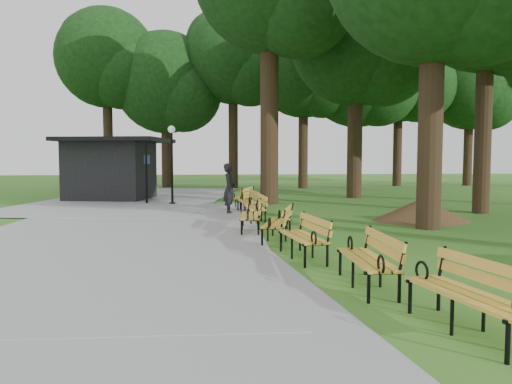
{
  "coord_description": "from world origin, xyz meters",
  "views": [
    {
      "loc": [
        -1.56,
        -10.48,
        2.03
      ],
      "look_at": [
        -0.16,
        2.78,
        1.1
      ],
      "focal_mm": 34.04,
      "sensor_mm": 36.0,
      "label": 1
    }
  ],
  "objects": [
    {
      "name": "ground",
      "position": [
        0.0,
        0.0,
        0.0
      ],
      "size": [
        100.0,
        100.0,
        0.0
      ],
      "primitive_type": "plane",
      "color": "#2E631C",
      "rests_on": "ground"
    },
    {
      "name": "path",
      "position": [
        -4.0,
        3.0,
        0.03
      ],
      "size": [
        12.0,
        38.0,
        0.06
      ],
      "primitive_type": "cube",
      "color": "gray",
      "rests_on": "ground"
    },
    {
      "name": "person",
      "position": [
        -0.68,
        7.1,
        0.92
      ],
      "size": [
        0.5,
        0.71,
        1.84
      ],
      "primitive_type": "imported",
      "rotation": [
        0.0,
        0.0,
        1.48
      ],
      "color": "black",
      "rests_on": "ground"
    },
    {
      "name": "kiosk",
      "position": [
        -6.14,
        13.81,
        1.5
      ],
      "size": [
        5.53,
        5.05,
        2.99
      ],
      "primitive_type": null,
      "rotation": [
        0.0,
        0.0,
        -0.21
      ],
      "color": "black",
      "rests_on": "ground"
    },
    {
      "name": "lamp_post",
      "position": [
        -2.98,
        10.89,
        2.45
      ],
      "size": [
        0.32,
        0.32,
        3.44
      ],
      "color": "black",
      "rests_on": "ground"
    },
    {
      "name": "dirt_mound",
      "position": [
        5.41,
        4.5,
        0.37
      ],
      "size": [
        2.6,
        2.6,
        0.73
      ],
      "primitive_type": "cone",
      "color": "#47301C",
      "rests_on": "ground"
    },
    {
      "name": "bench_0",
      "position": [
        1.47,
        -5.26,
        0.44
      ],
      "size": [
        0.97,
        1.98,
        0.88
      ],
      "primitive_type": null,
      "rotation": [
        0.0,
        0.0,
        -1.39
      ],
      "color": "gold",
      "rests_on": "ground"
    },
    {
      "name": "bench_1",
      "position": [
        0.96,
        -3.2,
        0.44
      ],
      "size": [
        0.71,
        1.92,
        0.88
      ],
      "primitive_type": null,
      "rotation": [
        0.0,
        0.0,
        -1.61
      ],
      "color": "gold",
      "rests_on": "ground"
    },
    {
      "name": "bench_2",
      "position": [
        0.39,
        -0.92,
        0.44
      ],
      "size": [
        0.86,
        1.96,
        0.88
      ],
      "primitive_type": null,
      "rotation": [
        0.0,
        0.0,
        -1.45
      ],
      "color": "gold",
      "rests_on": "ground"
    },
    {
      "name": "bench_3",
      "position": [
        0.18,
        1.15,
        0.44
      ],
      "size": [
        1.16,
        2.0,
        0.88
      ],
      "primitive_type": null,
      "rotation": [
        0.0,
        0.0,
        -1.86
      ],
      "color": "gold",
      "rests_on": "ground"
    },
    {
      "name": "bench_4",
      "position": [
        -0.32,
        2.78,
        0.44
      ],
      "size": [
        0.82,
        1.95,
        0.88
      ],
      "primitive_type": null,
      "rotation": [
        0.0,
        0.0,
        -1.67
      ],
      "color": "gold",
      "rests_on": "ground"
    },
    {
      "name": "bench_5",
      "position": [
        0.02,
        4.95,
        0.44
      ],
      "size": [
        0.7,
        1.92,
        0.88
      ],
      "primitive_type": null,
      "rotation": [
        0.0,
        0.0,
        -1.54
      ],
      "color": "gold",
      "rests_on": "ground"
    },
    {
      "name": "bench_6",
      "position": [
        -0.03,
        7.15,
        0.44
      ],
      "size": [
        0.79,
        1.95,
        0.88
      ],
      "primitive_type": null,
      "rotation": [
        0.0,
        0.0,
        -1.49
      ],
      "color": "gold",
      "rests_on": "ground"
    },
    {
      "name": "bench_7",
      "position": [
        -0.12,
        8.97,
        0.44
      ],
      "size": [
        1.27,
        2.0,
        0.88
      ],
      "primitive_type": null,
      "rotation": [
        0.0,
        0.0,
        -1.93
      ],
      "color": "gold",
      "rests_on": "ground"
    },
    {
      "name": "lawn_tree_1",
      "position": [
        8.59,
        6.42,
        7.72
      ],
      "size": [
        5.3,
        5.3,
        10.44
      ],
      "color": "black",
      "rests_on": "ground"
    },
    {
      "name": "lawn_tree_4",
      "position": [
        6.06,
        13.73,
        7.94
      ],
      "size": [
        6.65,
        6.65,
        11.33
      ],
      "color": "black",
      "rests_on": "ground"
    },
    {
      "name": "tree_backdrop",
      "position": [
        6.58,
        22.82,
        8.09
      ],
      "size": [
        36.6,
        9.31,
        16.17
      ],
      "primitive_type": null,
      "color": "black",
      "rests_on": "ground"
    }
  ]
}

